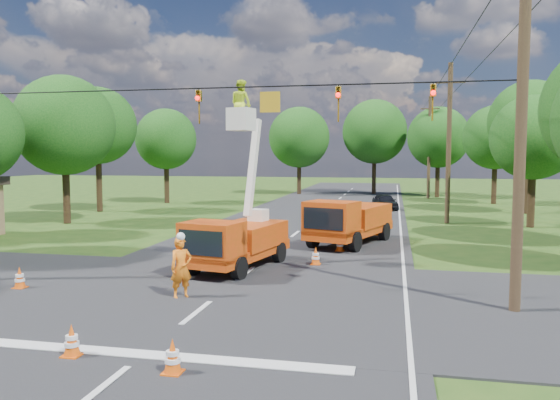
% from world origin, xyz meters
% --- Properties ---
extents(ground, '(140.00, 140.00, 0.00)m').
position_xyz_m(ground, '(0.00, 20.00, 0.00)').
color(ground, '#244815').
rests_on(ground, ground).
extents(road_main, '(12.00, 100.00, 0.06)m').
position_xyz_m(road_main, '(0.00, 20.00, 0.00)').
color(road_main, black).
rests_on(road_main, ground).
extents(road_cross, '(56.00, 10.00, 0.07)m').
position_xyz_m(road_cross, '(0.00, 2.00, 0.00)').
color(road_cross, black).
rests_on(road_cross, ground).
extents(stop_bar, '(9.00, 0.45, 0.02)m').
position_xyz_m(stop_bar, '(0.00, -3.20, 0.00)').
color(stop_bar, silver).
rests_on(stop_bar, ground).
extents(edge_line, '(0.12, 90.00, 0.02)m').
position_xyz_m(edge_line, '(5.60, 20.00, 0.00)').
color(edge_line, silver).
rests_on(edge_line, ground).
extents(bucket_truck, '(3.03, 5.62, 7.11)m').
position_xyz_m(bucket_truck, '(-0.57, 5.82, 1.56)').
color(bucket_truck, red).
rests_on(bucket_truck, ground).
extents(second_truck, '(3.99, 6.34, 2.23)m').
position_xyz_m(second_truck, '(3.08, 12.26, 1.16)').
color(second_truck, red).
rests_on(second_truck, ground).
extents(ground_worker, '(0.80, 0.78, 1.85)m').
position_xyz_m(ground_worker, '(-1.03, 1.47, 0.93)').
color(ground_worker, '#FF4F15').
rests_on(ground_worker, ground).
extents(distant_car, '(2.41, 3.93, 1.25)m').
position_xyz_m(distant_car, '(4.51, 29.83, 0.63)').
color(distant_car, black).
rests_on(distant_car, ground).
extents(traffic_cone_0, '(0.38, 0.38, 0.71)m').
position_xyz_m(traffic_cone_0, '(-1.47, -3.56, 0.36)').
color(traffic_cone_0, '#E7540C').
rests_on(traffic_cone_0, ground).
extents(traffic_cone_1, '(0.38, 0.38, 0.71)m').
position_xyz_m(traffic_cone_1, '(1.00, -3.97, 0.36)').
color(traffic_cone_1, '#E7540C').
rests_on(traffic_cone_1, ground).
extents(traffic_cone_2, '(0.38, 0.38, 0.71)m').
position_xyz_m(traffic_cone_2, '(2.24, 7.15, 0.36)').
color(traffic_cone_2, '#E7540C').
rests_on(traffic_cone_2, ground).
extents(traffic_cone_3, '(0.38, 0.38, 0.71)m').
position_xyz_m(traffic_cone_3, '(2.87, 10.36, 0.36)').
color(traffic_cone_3, '#E7540C').
rests_on(traffic_cone_3, ground).
extents(traffic_cone_4, '(0.38, 0.38, 0.71)m').
position_xyz_m(traffic_cone_4, '(-6.55, 1.45, 0.36)').
color(traffic_cone_4, '#E7540C').
rests_on(traffic_cone_4, ground).
extents(traffic_cone_7, '(0.38, 0.38, 0.71)m').
position_xyz_m(traffic_cone_7, '(4.42, 15.52, 0.36)').
color(traffic_cone_7, '#E7540C').
rests_on(traffic_cone_7, ground).
extents(pole_right_near, '(1.80, 0.30, 10.00)m').
position_xyz_m(pole_right_near, '(8.50, 2.00, 5.11)').
color(pole_right_near, '#4C3823').
rests_on(pole_right_near, ground).
extents(pole_right_mid, '(1.80, 0.30, 10.00)m').
position_xyz_m(pole_right_mid, '(8.50, 22.00, 5.11)').
color(pole_right_mid, '#4C3823').
rests_on(pole_right_mid, ground).
extents(pole_right_far, '(1.80, 0.30, 10.00)m').
position_xyz_m(pole_right_far, '(8.50, 42.00, 5.11)').
color(pole_right_far, '#4C3823').
rests_on(pole_right_far, ground).
extents(signal_span, '(18.00, 0.29, 1.07)m').
position_xyz_m(signal_span, '(2.23, 1.99, 5.88)').
color(signal_span, black).
rests_on(signal_span, ground).
extents(tree_left_d, '(6.20, 6.20, 9.24)m').
position_xyz_m(tree_left_d, '(-15.00, 17.00, 6.12)').
color(tree_left_d, '#382616').
rests_on(tree_left_d, ground).
extents(tree_left_e, '(5.80, 5.80, 9.41)m').
position_xyz_m(tree_left_e, '(-16.80, 24.00, 6.49)').
color(tree_left_e, '#382616').
rests_on(tree_left_e, ground).
extents(tree_left_f, '(5.40, 5.40, 8.40)m').
position_xyz_m(tree_left_f, '(-14.80, 32.00, 5.69)').
color(tree_left_f, '#382616').
rests_on(tree_left_f, ground).
extents(tree_right_c, '(5.00, 5.00, 7.83)m').
position_xyz_m(tree_right_c, '(13.20, 21.00, 5.31)').
color(tree_right_c, '#382616').
rests_on(tree_right_c, ground).
extents(tree_right_d, '(6.00, 6.00, 9.70)m').
position_xyz_m(tree_right_d, '(14.80, 29.00, 6.68)').
color(tree_right_d, '#382616').
rests_on(tree_right_d, ground).
extents(tree_right_e, '(5.60, 5.60, 8.63)m').
position_xyz_m(tree_right_e, '(13.80, 37.00, 5.81)').
color(tree_right_e, '#382616').
rests_on(tree_right_e, ground).
extents(tree_far_a, '(6.60, 6.60, 9.50)m').
position_xyz_m(tree_far_a, '(-5.00, 45.00, 6.19)').
color(tree_far_a, '#382616').
rests_on(tree_far_a, ground).
extents(tree_far_b, '(7.00, 7.00, 10.32)m').
position_xyz_m(tree_far_b, '(3.00, 47.00, 6.81)').
color(tree_far_b, '#382616').
rests_on(tree_far_b, ground).
extents(tree_far_c, '(6.20, 6.20, 9.18)m').
position_xyz_m(tree_far_c, '(9.50, 44.00, 6.06)').
color(tree_far_c, '#382616').
rests_on(tree_far_c, ground).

